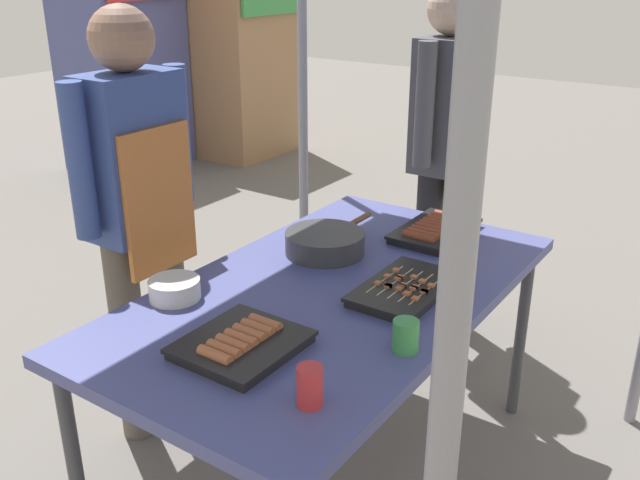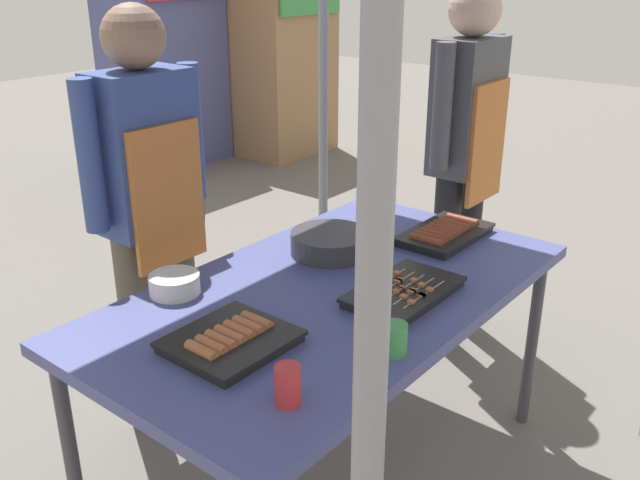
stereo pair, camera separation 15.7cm
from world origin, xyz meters
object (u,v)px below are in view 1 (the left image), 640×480
Objects in this scene: neighbor_stall_right at (121,50)px; condiment_bowl at (175,289)px; tray_meat_skewers at (405,289)px; neighbor_stall_left at (242,54)px; drink_cup_near_edge at (406,336)px; cooking_wok at (325,242)px; vendor_woman at (139,197)px; customer_nearby at (445,137)px; tray_grilled_sausages at (242,344)px; drink_cup_by_wok at (310,386)px; tray_pork_links at (435,230)px; stall_table at (333,302)px.

condiment_bowl is at bearing -128.86° from neighbor_stall_right.
tray_meat_skewers is 4.59m from neighbor_stall_left.
drink_cup_near_edge is at bearing -152.04° from tray_meat_skewers.
neighbor_stall_left reaches higher than cooking_wok.
customer_nearby reaches higher than vendor_woman.
condiment_bowl is 0.73m from drink_cup_near_edge.
neighbor_stall_left reaches higher than tray_grilled_sausages.
drink_cup_by_wok is at bearing 67.03° from vendor_woman.
cooking_wok is 4.22m from neighbor_stall_left.
vendor_woman is 0.88× the size of neighbor_stall_left.
neighbor_stall_right is (1.77, 3.77, 0.22)m from tray_pork_links.
customer_nearby is 3.57m from neighbor_stall_left.
tray_meat_skewers is 0.64m from drink_cup_by_wok.
condiment_bowl is (0.12, 0.37, 0.01)m from tray_grilled_sausages.
vendor_woman is at bearing 129.94° from tray_pork_links.
drink_cup_near_edge is at bearing -134.62° from neighbor_stall_left.
neighbor_stall_right reaches higher than tray_pork_links.
customer_nearby is 3.69m from neighbor_stall_right.
cooking_wok reaches higher than tray_pork_links.
neighbor_stall_left reaches higher than stall_table.
drink_cup_by_wok is at bearing -148.14° from cooking_wok.
tray_meat_skewers is 3.77× the size of drink_cup_by_wok.
cooking_wok is at bearing -18.07° from condiment_bowl.
drink_cup_near_edge is at bearing -79.89° from condiment_bowl.
condiment_bowl is 0.49m from vendor_woman.
tray_pork_links is at bearing -129.69° from neighbor_stall_left.
condiment_bowl is at bearing 126.91° from tray_meat_skewers.
tray_grilled_sausages is 0.30m from drink_cup_by_wok.
tray_grilled_sausages is at bearing -164.43° from cooking_wok.
vendor_woman is at bearing 101.15° from tray_meat_skewers.
cooking_wok is 0.58m from condiment_bowl.
tray_pork_links is at bearing 15.83° from tray_meat_skewers.
tray_grilled_sausages is 0.86m from vendor_woman.
drink_cup_by_wok is (-1.14, -0.23, 0.03)m from tray_pork_links.
customer_nearby is at bearing 22.87° from tray_pork_links.
tray_grilled_sausages is (-0.45, -0.01, 0.07)m from stall_table.
neighbor_stall_right is at bearing 146.81° from neighbor_stall_left.
cooking_wok is 0.90m from drink_cup_by_wok.
stall_table is 15.83× the size of drink_cup_by_wok.
cooking_wok is (0.13, 0.39, 0.03)m from tray_meat_skewers.
drink_cup_by_wok is 0.05× the size of neighbor_stall_right.
neighbor_stall_left reaches higher than drink_cup_near_edge.
condiment_bowl reaches higher than stall_table.
drink_cup_by_wok is (-0.76, -0.47, 0.01)m from cooking_wok.
stall_table is at bearing 1.33° from tray_grilled_sausages.
cooking_wok is at bearing 39.26° from stall_table.
neighbor_stall_left reaches higher than tray_meat_skewers.
tray_meat_skewers is 0.19× the size of neighbor_stall_right.
neighbor_stall_left is (3.15, 3.33, 0.13)m from tray_meat_skewers.
tray_grilled_sausages is 3.57× the size of drink_cup_near_edge.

